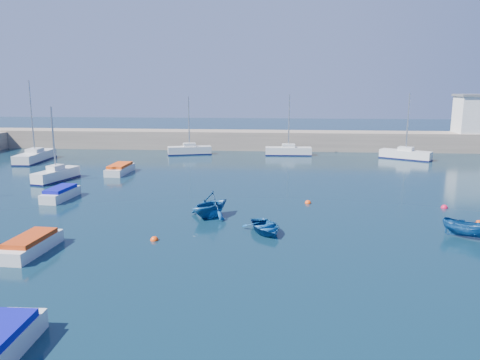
# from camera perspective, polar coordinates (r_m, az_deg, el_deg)

# --- Properties ---
(ground) EXTENTS (220.00, 220.00, 0.00)m
(ground) POSITION_cam_1_polar(r_m,az_deg,el_deg) (23.17, 3.25, -11.73)
(ground) COLOR #0B2433
(ground) RESTS_ON ground
(back_wall) EXTENTS (96.00, 4.50, 2.60)m
(back_wall) POSITION_cam_1_polar(r_m,az_deg,el_deg) (67.75, 4.32, 4.85)
(back_wall) COLOR gray
(back_wall) RESTS_ON ground
(sailboat_3) EXTENTS (2.75, 5.47, 7.14)m
(sailboat_3) POSITION_cam_1_polar(r_m,az_deg,el_deg) (48.67, -21.50, 0.62)
(sailboat_3) COLOR silver
(sailboat_3) RESTS_ON ground
(sailboat_4) EXTENTS (2.41, 7.51, 9.67)m
(sailboat_4) POSITION_cam_1_polar(r_m,az_deg,el_deg) (62.15, -23.70, 2.68)
(sailboat_4) COLOR silver
(sailboat_4) RESTS_ON ground
(sailboat_5) EXTENTS (5.92, 3.18, 7.65)m
(sailboat_5) POSITION_cam_1_polar(r_m,az_deg,el_deg) (62.86, -6.18, 3.66)
(sailboat_5) COLOR silver
(sailboat_5) RESTS_ON ground
(sailboat_6) EXTENTS (6.07, 1.90, 7.97)m
(sailboat_6) POSITION_cam_1_polar(r_m,az_deg,el_deg) (62.22, 5.92, 3.57)
(sailboat_6) COLOR silver
(sailboat_6) RESTS_ON ground
(sailboat_7) EXTENTS (6.17, 4.65, 8.18)m
(sailboat_7) POSITION_cam_1_polar(r_m,az_deg,el_deg) (62.16, 19.52, 2.98)
(sailboat_7) COLOR silver
(sailboat_7) RESTS_ON ground
(motorboat_0) EXTENTS (1.76, 4.43, 0.98)m
(motorboat_0) POSITION_cam_1_polar(r_m,az_deg,el_deg) (28.60, -24.12, -7.20)
(motorboat_0) COLOR silver
(motorboat_0) RESTS_ON ground
(motorboat_1) EXTENTS (1.71, 4.19, 1.01)m
(motorboat_1) POSITION_cam_1_polar(r_m,az_deg,el_deg) (40.72, -21.03, -1.55)
(motorboat_1) COLOR silver
(motorboat_1) RESTS_ON ground
(motorboat_2) EXTENTS (1.77, 4.86, 1.00)m
(motorboat_2) POSITION_cam_1_polar(r_m,az_deg,el_deg) (50.72, -14.42, 1.32)
(motorboat_2) COLOR silver
(motorboat_2) RESTS_ON ground
(dinghy_center) EXTENTS (3.45, 4.00, 0.70)m
(dinghy_center) POSITION_cam_1_polar(r_m,az_deg,el_deg) (29.65, 3.09, -5.74)
(dinghy_center) COLOR navy
(dinghy_center) RESTS_ON ground
(dinghy_left) EXTENTS (4.42, 4.54, 1.82)m
(dinghy_left) POSITION_cam_1_polar(r_m,az_deg,el_deg) (32.93, -3.66, -2.97)
(dinghy_left) COLOR navy
(dinghy_left) RESTS_ON ground
(dinghy_right) EXTENTS (3.11, 2.49, 1.14)m
(dinghy_right) POSITION_cam_1_polar(r_m,az_deg,el_deg) (31.68, 26.01, -5.37)
(dinghy_right) COLOR navy
(dinghy_right) RESTS_ON ground
(buoy_0) EXTENTS (0.49, 0.49, 0.49)m
(buoy_0) POSITION_cam_1_polar(r_m,az_deg,el_deg) (28.70, -10.38, -7.24)
(buoy_0) COLOR #FF450D
(buoy_0) RESTS_ON ground
(buoy_1) EXTENTS (0.50, 0.50, 0.50)m
(buoy_1) POSITION_cam_1_polar(r_m,az_deg,el_deg) (38.65, 23.65, -3.14)
(buoy_1) COLOR red
(buoy_1) RESTS_ON ground
(buoy_2) EXTENTS (0.46, 0.46, 0.46)m
(buoy_2) POSITION_cam_1_polar(r_m,az_deg,el_deg) (35.40, 27.09, -4.74)
(buoy_2) COLOR #FF450D
(buoy_2) RESTS_ON ground
(buoy_3) EXTENTS (0.50, 0.50, 0.50)m
(buoy_3) POSITION_cam_1_polar(r_m,az_deg,el_deg) (37.20, 8.29, -2.82)
(buoy_3) COLOR #FF450D
(buoy_3) RESTS_ON ground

